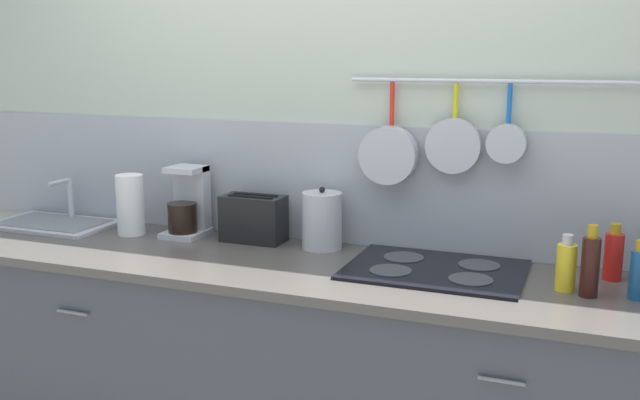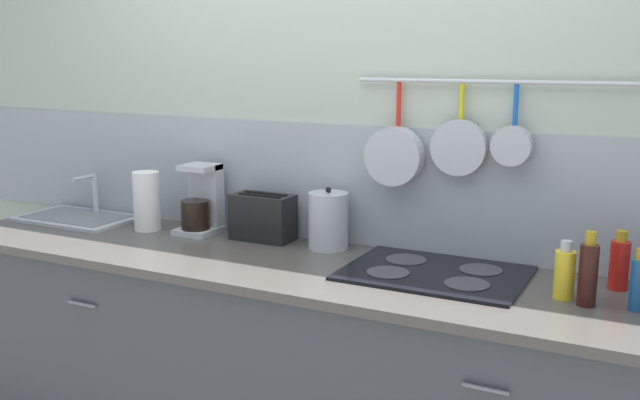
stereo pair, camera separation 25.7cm
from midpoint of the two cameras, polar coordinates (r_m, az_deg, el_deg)
wall_back at (r=2.96m, az=4.43°, el=3.87°), size 7.20×0.16×2.60m
cabinet_base at (r=2.87m, az=1.11°, el=-13.99°), size 3.20×0.66×0.86m
countertop at (r=2.71m, az=1.14°, el=-5.45°), size 3.24×0.68×0.03m
sink_basin at (r=3.56m, az=-16.87°, el=-1.27°), size 0.56×0.34×0.20m
paper_towel_roll at (r=3.24m, az=-11.51°, el=-0.10°), size 0.12×0.12×0.26m
coffee_maker at (r=3.17m, az=-7.18°, el=-0.35°), size 0.17×0.19×0.30m
toaster at (r=3.02m, az=-2.16°, el=-1.40°), size 0.28×0.14×0.20m
kettle at (r=2.88m, az=3.26°, el=-1.69°), size 0.16×0.16×0.25m
cooktop at (r=2.62m, az=11.97°, el=-5.77°), size 0.64×0.47×0.01m
bottle_sesame_oil at (r=2.47m, az=21.86°, el=-5.50°), size 0.07×0.07×0.19m
bottle_dish_soap at (r=2.43m, az=23.57°, el=-5.42°), size 0.06×0.06×0.24m
bottle_hot_sauce at (r=2.64m, az=25.46°, el=-4.65°), size 0.06×0.06×0.20m
bottle_vinegar at (r=2.45m, az=26.95°, el=-6.01°), size 0.05×0.05×0.20m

